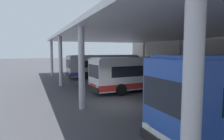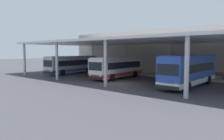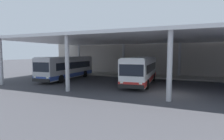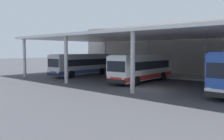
% 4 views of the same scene
% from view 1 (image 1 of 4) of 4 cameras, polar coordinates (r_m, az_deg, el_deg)
% --- Properties ---
extents(ground_plane, '(200.00, 200.00, 0.00)m').
position_cam_1_polar(ground_plane, '(13.92, 1.56, -9.99)').
color(ground_plane, '#3D3D42').
extents(canopy_shelter, '(40.00, 17.00, 5.55)m').
position_cam_1_polar(canopy_shelter, '(16.54, 19.60, 10.64)').
color(canopy_shelter, silver).
rests_on(canopy_shelter, ground).
extents(bus_nearest_bay, '(3.07, 10.64, 3.17)m').
position_cam_1_polar(bus_nearest_bay, '(28.50, -2.32, 1.31)').
color(bus_nearest_bay, '#B7B7BC').
rests_on(bus_nearest_bay, ground).
extents(bus_second_bay, '(3.23, 10.67, 3.17)m').
position_cam_1_polar(bus_second_bay, '(19.12, 9.29, -0.78)').
color(bus_second_bay, white).
rests_on(bus_second_bay, ground).
extents(banner_sign, '(0.70, 0.12, 3.20)m').
position_cam_1_polar(banner_sign, '(23.48, 21.94, 0.84)').
color(banner_sign, '#B2B2B7').
rests_on(banner_sign, platform_kerb).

